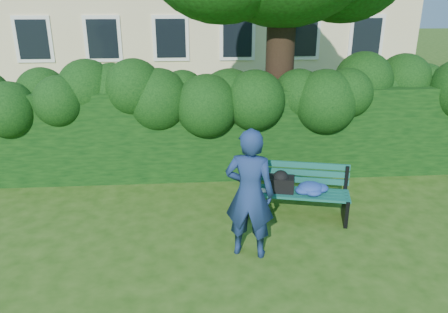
{
  "coord_description": "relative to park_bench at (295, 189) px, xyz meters",
  "views": [
    {
      "loc": [
        -0.52,
        -6.24,
        3.53
      ],
      "look_at": [
        0.0,
        0.6,
        0.95
      ],
      "focal_mm": 35.0,
      "sensor_mm": 36.0,
      "label": 1
    }
  ],
  "objects": [
    {
      "name": "park_bench",
      "position": [
        0.0,
        0.0,
        0.0
      ],
      "size": [
        1.88,
        0.96,
        0.89
      ],
      "rotation": [
        0.0,
        0.0,
        -0.24
      ],
      "color": "#11554E",
      "rests_on": "ground"
    },
    {
      "name": "man_reading",
      "position": [
        -0.9,
        -1.04,
        0.44
      ],
      "size": [
        0.79,
        0.63,
        1.88
      ],
      "primitive_type": "imported",
      "rotation": [
        0.0,
        0.0,
        2.84
      ],
      "color": "navy",
      "rests_on": "ground"
    },
    {
      "name": "ground",
      "position": [
        -1.14,
        -0.18,
        -0.5
      ],
      "size": [
        80.0,
        80.0,
        0.0
      ],
      "primitive_type": "plane",
      "color": "#244C11",
      "rests_on": "ground"
    },
    {
      "name": "hedge",
      "position": [
        -1.14,
        2.02,
        0.4
      ],
      "size": [
        10.0,
        1.0,
        1.8
      ],
      "color": "black",
      "rests_on": "ground"
    }
  ]
}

